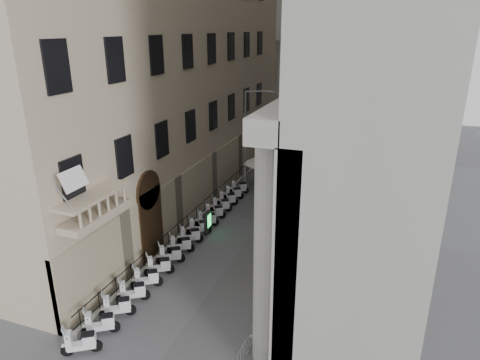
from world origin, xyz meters
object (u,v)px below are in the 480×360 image
(security_tent, at_px, (264,157))
(pedestrian_a, at_px, (282,178))
(info_kiosk, at_px, (208,223))
(scooter_0, at_px, (83,353))
(street_lamp, at_px, (249,130))
(pedestrian_b, at_px, (305,168))

(security_tent, relative_size, pedestrian_a, 2.04)
(security_tent, relative_size, info_kiosk, 2.36)
(scooter_0, distance_m, street_lamp, 23.10)
(security_tent, bearing_deg, pedestrian_b, 48.70)
(pedestrian_a, bearing_deg, info_kiosk, 86.70)
(pedestrian_b, bearing_deg, street_lamp, 43.49)
(scooter_0, xyz_separation_m, security_tent, (1.29, 23.26, 2.60))
(scooter_0, xyz_separation_m, pedestrian_a, (3.06, 22.88, 0.94))
(info_kiosk, relative_size, pedestrian_a, 0.86)
(info_kiosk, bearing_deg, street_lamp, 90.73)
(pedestrian_a, bearing_deg, street_lamp, 16.99)
(scooter_0, height_order, pedestrian_a, pedestrian_a)
(scooter_0, relative_size, street_lamp, 0.18)
(security_tent, height_order, pedestrian_b, security_tent)
(security_tent, bearing_deg, scooter_0, -93.18)
(pedestrian_a, bearing_deg, scooter_0, 92.97)
(street_lamp, distance_m, info_kiosk, 10.92)
(street_lamp, height_order, pedestrian_b, street_lamp)
(security_tent, distance_m, pedestrian_b, 4.91)
(pedestrian_a, bearing_deg, security_tent, -1.57)
(info_kiosk, bearing_deg, security_tent, 84.15)
(pedestrian_a, distance_m, pedestrian_b, 4.01)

